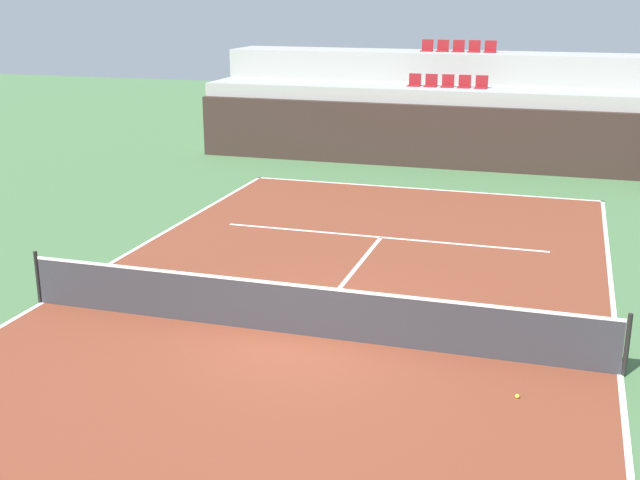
{
  "coord_description": "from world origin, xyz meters",
  "views": [
    {
      "loc": [
        4.31,
        -12.87,
        5.95
      ],
      "look_at": [
        -0.26,
        2.0,
        1.2
      ],
      "focal_mm": 45.7,
      "sensor_mm": 36.0,
      "label": 1
    }
  ],
  "objects": [
    {
      "name": "baseline_far",
      "position": [
        0.0,
        11.95,
        0.01
      ],
      "size": [
        11.0,
        0.1,
        0.0
      ],
      "primitive_type": "cube",
      "color": "white",
      "rests_on": "court_surface"
    },
    {
      "name": "back_wall",
      "position": [
        0.0,
        15.3,
        1.1
      ],
      "size": [
        17.84,
        0.3,
        2.19
      ],
      "primitive_type": "cube",
      "color": "#33231E",
      "rests_on": "ground_plane"
    },
    {
      "name": "service_line_far",
      "position": [
        0.0,
        6.4,
        0.01
      ],
      "size": [
        8.26,
        0.1,
        0.0
      ],
      "primitive_type": "cube",
      "color": "white",
      "rests_on": "court_surface"
    },
    {
      "name": "seating_row_lower",
      "position": [
        0.0,
        16.74,
        2.8
      ],
      "size": [
        2.84,
        0.44,
        0.44
      ],
      "color": "maroon",
      "rests_on": "stands_tier_lower"
    },
    {
      "name": "seating_row_upper",
      "position": [
        0.0,
        19.14,
        3.88
      ],
      "size": [
        2.84,
        0.44,
        0.44
      ],
      "color": "maroon",
      "rests_on": "stands_tier_upper"
    },
    {
      "name": "tennis_ball_0",
      "position": [
        3.91,
        -1.3,
        0.04
      ],
      "size": [
        0.07,
        0.07,
        0.07
      ],
      "primitive_type": "sphere",
      "color": "#CCE033",
      "rests_on": "court_surface"
    },
    {
      "name": "sideline_right",
      "position": [
        5.45,
        0.0,
        0.01
      ],
      "size": [
        0.1,
        24.0,
        0.0
      ],
      "primitive_type": "cube",
      "color": "white",
      "rests_on": "court_surface"
    },
    {
      "name": "court_surface",
      "position": [
        0.0,
        0.0,
        0.01
      ],
      "size": [
        11.0,
        24.0,
        0.01
      ],
      "primitive_type": "cube",
      "color": "brown",
      "rests_on": "ground_plane"
    },
    {
      "name": "tennis_net",
      "position": [
        0.0,
        0.0,
        0.51
      ],
      "size": [
        11.08,
        0.08,
        1.07
      ],
      "color": "black",
      "rests_on": "court_surface"
    },
    {
      "name": "sideline_left",
      "position": [
        -5.45,
        0.0,
        0.01
      ],
      "size": [
        0.1,
        24.0,
        0.0
      ],
      "primitive_type": "cube",
      "color": "white",
      "rests_on": "court_surface"
    },
    {
      "name": "stands_tier_lower",
      "position": [
        0.0,
        16.65,
        1.34
      ],
      "size": [
        17.84,
        2.4,
        2.68
      ],
      "primitive_type": "cube",
      "color": "#9E9E99",
      "rests_on": "ground_plane"
    },
    {
      "name": "centre_service_line",
      "position": [
        0.0,
        3.2,
        0.01
      ],
      "size": [
        0.1,
        6.4,
        0.0
      ],
      "primitive_type": "cube",
      "color": "white",
      "rests_on": "court_surface"
    },
    {
      "name": "ground_plane",
      "position": [
        0.0,
        0.0,
        0.0
      ],
      "size": [
        80.0,
        80.0,
        0.0
      ],
      "primitive_type": "plane",
      "color": "#477042"
    },
    {
      "name": "stands_tier_upper",
      "position": [
        0.0,
        19.05,
        1.88
      ],
      "size": [
        17.84,
        2.4,
        3.76
      ],
      "primitive_type": "cube",
      "color": "#9E9E99",
      "rests_on": "ground_plane"
    }
  ]
}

